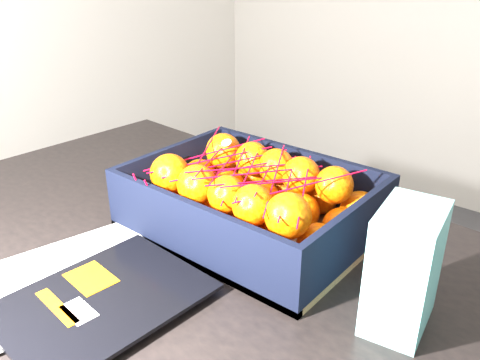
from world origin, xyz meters
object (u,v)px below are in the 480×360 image
Objects in this scene: table at (177,286)px; magazine_stack at (81,284)px; produce_crate at (251,212)px; retail_carton at (404,269)px.

magazine_stack is at bearing -91.84° from table.
magazine_stack is 0.84× the size of produce_crate.
produce_crate reaches higher than magazine_stack.
produce_crate is at bearing 74.23° from magazine_stack.
retail_carton is at bearing -12.38° from produce_crate.
table is 0.21m from magazine_stack.
retail_carton is at bearing 7.25° from table.
magazine_stack reaches higher than table.
table is 7.20× the size of retail_carton.
produce_crate reaches higher than table.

